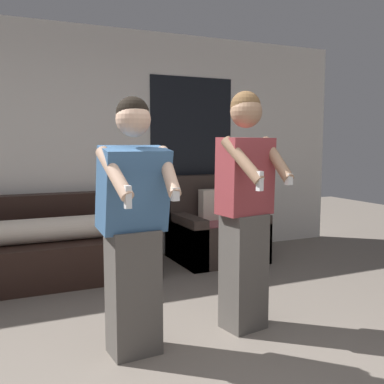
{
  "coord_description": "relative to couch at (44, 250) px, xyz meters",
  "views": [
    {
      "loc": [
        -1.05,
        -2.01,
        1.39
      ],
      "look_at": [
        0.22,
        0.78,
        1.05
      ],
      "focal_mm": 42.0,
      "sensor_mm": 36.0,
      "label": 1
    }
  ],
  "objects": [
    {
      "name": "wall_back",
      "position": [
        0.59,
        0.5,
        1.05
      ],
      "size": [
        6.77,
        0.07,
        2.7
      ],
      "color": "silver",
      "rests_on": "ground_plane"
    },
    {
      "name": "couch",
      "position": [
        0.0,
        0.0,
        0.0
      ],
      "size": [
        2.2,
        0.93,
        0.84
      ],
      "color": "black",
      "rests_on": "ground_plane"
    },
    {
      "name": "armchair",
      "position": [
        1.95,
        -0.0,
        0.03
      ],
      "size": [
        0.99,
        0.86,
        0.99
      ],
      "color": "#332823",
      "rests_on": "ground_plane"
    },
    {
      "name": "person_left",
      "position": [
        0.35,
        -1.96,
        0.55
      ],
      "size": [
        0.49,
        0.51,
        1.68
      ],
      "color": "#56514C",
      "rests_on": "ground_plane"
    },
    {
      "name": "person_right",
      "position": [
        1.22,
        -1.89,
        0.62
      ],
      "size": [
        0.46,
        0.51,
        1.76
      ],
      "color": "#56514C",
      "rests_on": "ground_plane"
    }
  ]
}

